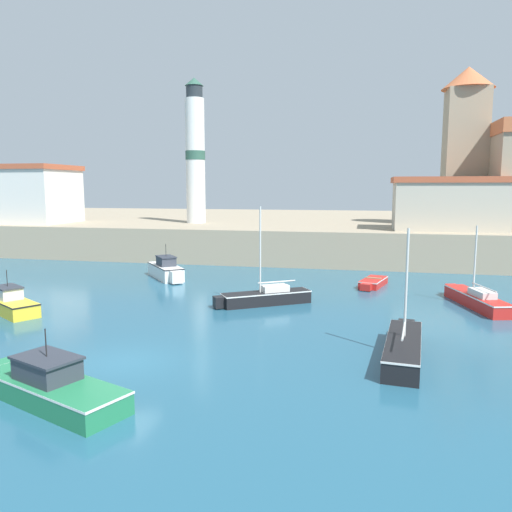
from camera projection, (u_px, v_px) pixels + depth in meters
name	position (u px, v px, depth m)	size (l,w,h in m)	color
ground_plane	(122.00, 363.00, 19.29)	(200.00, 200.00, 0.00)	#235670
quay_seawall	(290.00, 230.00, 61.69)	(120.00, 40.00, 3.08)	gray
sailboat_black_0	(265.00, 297.00, 28.87)	(5.36, 3.93, 5.68)	black
sailboat_red_1	(476.00, 299.00, 28.35)	(2.72, 6.41, 4.59)	red
dinghy_red_2	(373.00, 282.00, 34.14)	(2.07, 3.81, 0.60)	red
sailboat_black_3	(403.00, 347.00, 19.75)	(1.93, 6.40, 5.16)	black
motorboat_green_4	(50.00, 385.00, 15.76)	(6.30, 3.67, 2.37)	#237A4C
motorboat_yellow_5	(9.00, 303.00, 27.06)	(5.03, 3.69, 2.32)	yellow
motorboat_white_6	(166.00, 270.00, 37.03)	(4.15, 4.70, 2.60)	white
lighthouse	(195.00, 154.00, 50.67)	(2.00, 2.00, 14.50)	silver
harbor_shed_near_wharf	(38.00, 194.00, 51.43)	(6.66, 7.16, 5.91)	silver
harbor_shed_mid_row	(448.00, 203.00, 42.80)	(9.43, 5.36, 4.53)	#BCB29E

